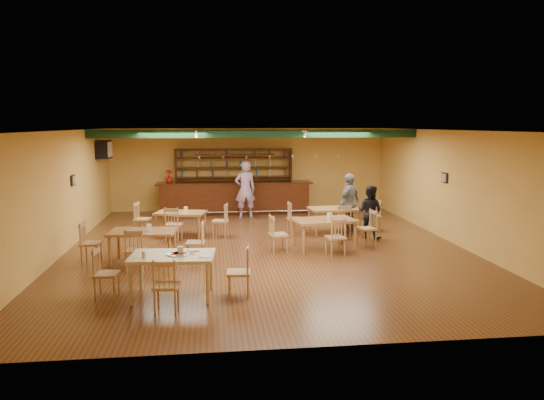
{
  "coord_description": "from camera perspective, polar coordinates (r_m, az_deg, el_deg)",
  "views": [
    {
      "loc": [
        -1.36,
        -12.8,
        3.16
      ],
      "look_at": [
        0.22,
        0.6,
        1.15
      ],
      "focal_mm": 33.81,
      "sensor_mm": 36.0,
      "label": 1
    }
  ],
  "objects": [
    {
      "name": "dining_table_c",
      "position": [
        12.16,
        -14.14,
        -5.04
      ],
      "size": [
        1.56,
        1.02,
        0.74
      ],
      "primitive_type": "cube",
      "rotation": [
        0.0,
        0.0,
        -0.09
      ],
      "color": "#A36839",
      "rests_on": "ground"
    },
    {
      "name": "track_rail_right",
      "position": [
        16.44,
        2.98,
        7.69
      ],
      "size": [
        0.05,
        2.5,
        0.05
      ],
      "primitive_type": "cube",
      "color": "silver",
      "rests_on": "ceiling"
    },
    {
      "name": "dining_table_a",
      "position": [
        14.8,
        -10.1,
        -2.63
      ],
      "size": [
        1.54,
        1.13,
        0.69
      ],
      "primitive_type": "cube",
      "rotation": [
        0.0,
        0.0,
        -0.24
      ],
      "color": "#A36839",
      "rests_on": "ground"
    },
    {
      "name": "poinsettia",
      "position": [
        18.1,
        -11.39,
        2.59
      ],
      "size": [
        0.33,
        0.33,
        0.46
      ],
      "primitive_type": "imported",
      "rotation": [
        0.0,
        0.0,
        0.35
      ],
      "color": "#A2130E",
      "rests_on": "bar_counter"
    },
    {
      "name": "track_rail_left",
      "position": [
        16.21,
        -8.35,
        7.61
      ],
      "size": [
        0.05,
        2.5,
        0.05
      ],
      "primitive_type": "cube",
      "color": "silver",
      "rests_on": "ceiling"
    },
    {
      "name": "pizza_server",
      "position": [
        9.56,
        -9.41,
        -5.79
      ],
      "size": [
        0.29,
        0.29,
        0.0
      ],
      "primitive_type": "cube",
      "rotation": [
        0.0,
        0.0,
        -0.76
      ],
      "color": "silver",
      "rests_on": "pizza_tray"
    },
    {
      "name": "back_bar_hutch",
      "position": [
        18.71,
        -4.24,
        2.25
      ],
      "size": [
        4.22,
        0.4,
        2.28
      ],
      "primitive_type": "cube",
      "color": "#36160A",
      "rests_on": "ground"
    },
    {
      "name": "floor",
      "position": [
        13.26,
        -0.63,
        -5.32
      ],
      "size": [
        12.0,
        12.0,
        0.0
      ],
      "primitive_type": "plane",
      "color": "#532B17",
      "rests_on": "ground"
    },
    {
      "name": "picture_right",
      "position": [
        14.8,
        18.65,
        2.37
      ],
      "size": [
        0.04,
        0.34,
        0.28
      ],
      "primitive_type": "cube",
      "color": "black",
      "rests_on": "wall_right"
    },
    {
      "name": "near_table",
      "position": [
        9.64,
        -10.98,
        -8.31
      ],
      "size": [
        1.57,
        1.08,
        0.81
      ],
      "primitive_type": "cube",
      "rotation": [
        0.0,
        0.0,
        -0.08
      ],
      "color": "tan",
      "rests_on": "ground"
    },
    {
      "name": "bar_counter",
      "position": [
        18.16,
        -4.13,
        0.23
      ],
      "size": [
        5.46,
        0.85,
        1.13
      ],
      "primitive_type": "cube",
      "color": "#36160A",
      "rests_on": "ground"
    },
    {
      "name": "patron_right_b",
      "position": [
        15.22,
        8.61,
        -0.31
      ],
      "size": [
        1.01,
        1.01,
        1.73
      ],
      "primitive_type": "imported",
      "rotation": [
        0.0,
        0.0,
        3.93
      ],
      "color": "slate",
      "rests_on": "ground"
    },
    {
      "name": "pizza_tray",
      "position": [
        9.52,
        -10.4,
        -5.94
      ],
      "size": [
        0.54,
        0.54,
        0.01
      ],
      "primitive_type": "cylinder",
      "rotation": [
        0.0,
        0.0,
        -0.46
      ],
      "color": "silver",
      "rests_on": "near_table"
    },
    {
      "name": "napkin_stack",
      "position": [
        9.72,
        -8.74,
        -5.56
      ],
      "size": [
        0.23,
        0.2,
        0.03
      ],
      "primitive_type": "cube",
      "rotation": [
        0.0,
        0.0,
        0.25
      ],
      "color": "white",
      "rests_on": "near_table"
    },
    {
      "name": "patron_bar",
      "position": [
        17.3,
        -3.01,
        1.17
      ],
      "size": [
        0.76,
        0.55,
        1.93
      ],
      "primitive_type": "imported",
      "rotation": [
        0.0,
        0.0,
        3.27
      ],
      "color": "purple",
      "rests_on": "ground"
    },
    {
      "name": "picture_left",
      "position": [
        14.34,
        -21.27,
        2.05
      ],
      "size": [
        0.04,
        0.34,
        0.28
      ],
      "primitive_type": "cube",
      "color": "black",
      "rests_on": "wall_left"
    },
    {
      "name": "parmesan_shaker",
      "position": [
        9.41,
        -14.08,
        -5.93
      ],
      "size": [
        0.08,
        0.08,
        0.11
      ],
      "primitive_type": "cylinder",
      "rotation": [
        0.0,
        0.0,
        -0.08
      ],
      "color": "#EAE5C6",
      "rests_on": "near_table"
    },
    {
      "name": "dining_table_b",
      "position": [
        15.09,
        6.97,
        -2.26
      ],
      "size": [
        1.54,
        1.01,
        0.74
      ],
      "primitive_type": "cube",
      "rotation": [
        0.0,
        0.0,
        0.09
      ],
      "color": "#A36839",
      "rests_on": "ground"
    },
    {
      "name": "ac_unit",
      "position": [
        17.36,
        -18.22,
        5.38
      ],
      "size": [
        0.34,
        0.7,
        0.48
      ],
      "primitive_type": "cube",
      "color": "silver",
      "rests_on": "wall_left"
    },
    {
      "name": "dining_table_d",
      "position": [
        13.11,
        5.79,
        -3.79
      ],
      "size": [
        1.69,
        1.19,
        0.77
      ],
      "primitive_type": "cube",
      "rotation": [
        0.0,
        0.0,
        0.18
      ],
      "color": "#A36839",
      "rests_on": "ground"
    },
    {
      "name": "patron_right_a",
      "position": [
        14.48,
        10.82,
        -1.3
      ],
      "size": [
        0.91,
        0.89,
        1.48
      ],
      "primitive_type": "imported",
      "rotation": [
        0.0,
        0.0,
        2.44
      ],
      "color": "black",
      "rests_on": "ground"
    },
    {
      "name": "side_plate",
      "position": [
        9.3,
        -7.49,
        -6.24
      ],
      "size": [
        0.24,
        0.24,
        0.01
      ],
      "primitive_type": "cylinder",
      "rotation": [
        0.0,
        0.0,
        -0.08
      ],
      "color": "white",
      "rests_on": "near_table"
    },
    {
      "name": "ceiling_beam",
      "position": [
        15.66,
        -1.75,
        7.41
      ],
      "size": [
        10.0,
        0.3,
        0.25
      ],
      "primitive_type": "cube",
      "color": "black",
      "rests_on": "ceiling"
    }
  ]
}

